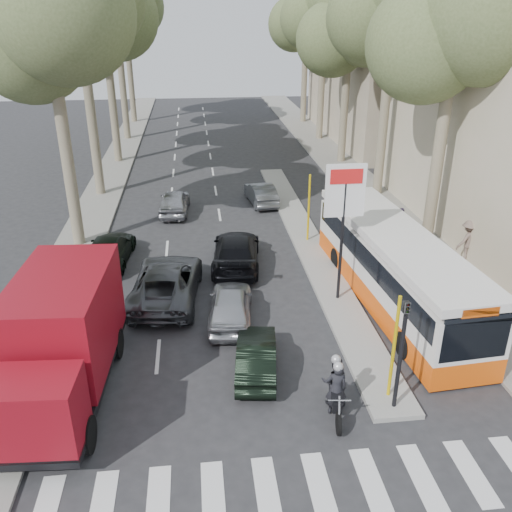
{
  "coord_description": "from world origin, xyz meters",
  "views": [
    {
      "loc": [
        -2.16,
        -13.43,
        10.64
      ],
      "look_at": [
        0.11,
        6.2,
        1.6
      ],
      "focal_mm": 38.0,
      "sensor_mm": 36.0,
      "label": 1
    }
  ],
  "objects_px": {
    "red_truck": "(60,339)",
    "dark_hatchback": "(256,356)",
    "silver_hatchback": "(230,305)",
    "city_bus": "(394,266)",
    "motorcycle": "(335,386)"
  },
  "relations": [
    {
      "from": "red_truck",
      "to": "dark_hatchback",
      "type": "bearing_deg",
      "value": 7.25
    },
    {
      "from": "silver_hatchback",
      "to": "dark_hatchback",
      "type": "height_order",
      "value": "silver_hatchback"
    },
    {
      "from": "dark_hatchback",
      "to": "red_truck",
      "type": "bearing_deg",
      "value": 11.1
    },
    {
      "from": "dark_hatchback",
      "to": "red_truck",
      "type": "xyz_separation_m",
      "value": [
        -5.79,
        -0.38,
        1.32
      ]
    },
    {
      "from": "city_bus",
      "to": "motorcycle",
      "type": "xyz_separation_m",
      "value": [
        -3.81,
        -6.0,
        -0.74
      ]
    },
    {
      "from": "red_truck",
      "to": "motorcycle",
      "type": "distance_m",
      "value": 8.07
    },
    {
      "from": "red_truck",
      "to": "city_bus",
      "type": "relative_size",
      "value": 0.6
    },
    {
      "from": "dark_hatchback",
      "to": "red_truck",
      "type": "relative_size",
      "value": 0.51
    },
    {
      "from": "motorcycle",
      "to": "city_bus",
      "type": "bearing_deg",
      "value": 64.44
    },
    {
      "from": "silver_hatchback",
      "to": "city_bus",
      "type": "distance_m",
      "value": 6.54
    },
    {
      "from": "silver_hatchback",
      "to": "city_bus",
      "type": "height_order",
      "value": "city_bus"
    },
    {
      "from": "silver_hatchback",
      "to": "motorcycle",
      "type": "distance_m",
      "value": 5.89
    },
    {
      "from": "dark_hatchback",
      "to": "silver_hatchback",
      "type": "bearing_deg",
      "value": -71.95
    },
    {
      "from": "city_bus",
      "to": "motorcycle",
      "type": "height_order",
      "value": "city_bus"
    },
    {
      "from": "silver_hatchback",
      "to": "motorcycle",
      "type": "xyz_separation_m",
      "value": [
        2.63,
        -5.27,
        0.16
      ]
    }
  ]
}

